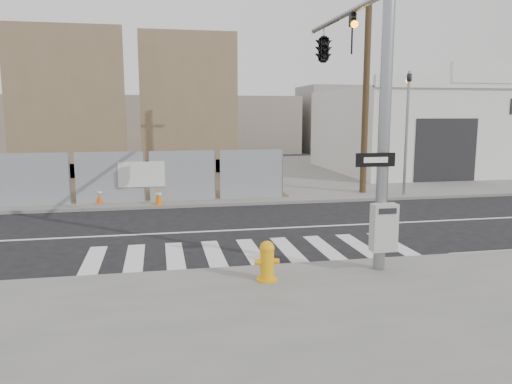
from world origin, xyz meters
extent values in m
plane|color=black|center=(0.00, 0.00, 0.00)|extent=(100.00, 100.00, 0.00)
cube|color=slate|center=(0.00, 14.00, 0.06)|extent=(50.00, 20.00, 0.12)
cylinder|color=gray|center=(2.50, -4.80, 3.62)|extent=(0.26, 0.26, 7.00)
cylinder|color=gray|center=(2.50, -2.20, 6.12)|extent=(0.14, 5.20, 0.14)
cube|color=#B2B2AF|center=(2.45, -5.08, 1.15)|extent=(0.55, 0.30, 1.05)
cube|color=black|center=(2.25, -4.96, 2.62)|extent=(0.90, 0.03, 0.30)
cube|color=silver|center=(2.25, -4.98, 2.62)|extent=(0.55, 0.01, 0.12)
imported|color=black|center=(2.50, -2.80, 5.57)|extent=(0.16, 0.20, 1.00)
imported|color=black|center=(2.50, -0.60, 5.57)|extent=(0.53, 2.48, 1.00)
cylinder|color=gray|center=(8.00, 4.60, 2.72)|extent=(0.12, 0.12, 5.20)
imported|color=black|center=(8.00, 4.60, 5.22)|extent=(0.16, 0.20, 1.00)
cube|color=brown|center=(-7.00, 13.00, 4.12)|extent=(6.00, 0.50, 8.00)
cube|color=brown|center=(-7.00, 13.40, 0.52)|extent=(6.00, 1.30, 0.80)
cube|color=brown|center=(-0.50, 14.00, 4.12)|extent=(5.50, 0.50, 8.00)
cube|color=brown|center=(-0.50, 14.40, 0.52)|extent=(5.50, 1.30, 0.80)
cube|color=silver|center=(14.00, 13.00, 2.52)|extent=(12.00, 10.00, 4.80)
cube|color=silver|center=(14.00, 8.00, 5.12)|extent=(12.00, 0.30, 0.60)
cube|color=silver|center=(14.00, 7.95, 5.57)|extent=(4.00, 0.30, 1.00)
cube|color=black|center=(12.00, 7.98, 1.72)|extent=(3.40, 0.06, 3.20)
cylinder|color=#4A3A22|center=(6.50, 5.50, 5.12)|extent=(0.28, 0.28, 10.00)
cylinder|color=#F0A40D|center=(-0.16, -5.08, 0.14)|extent=(0.60, 0.60, 0.04)
cylinder|color=#F0A40D|center=(-0.16, -5.08, 0.46)|extent=(0.39, 0.39, 0.67)
sphere|color=#F0A40D|center=(-0.16, -5.08, 0.82)|extent=(0.31, 0.31, 0.31)
cylinder|color=#F0A40D|center=(-0.34, -5.08, 0.52)|extent=(0.19, 0.18, 0.12)
cylinder|color=#F0A40D|center=(0.02, -5.08, 0.52)|extent=(0.19, 0.18, 0.12)
cube|color=#DE4B0B|center=(-4.64, 5.06, 0.13)|extent=(0.38, 0.38, 0.03)
cone|color=#DE4B0B|center=(-4.64, 5.06, 0.46)|extent=(0.34, 0.34, 0.67)
cylinder|color=silver|center=(-4.64, 5.06, 0.55)|extent=(0.26, 0.26, 0.08)
cube|color=orange|center=(-2.38, 4.22, 0.13)|extent=(0.38, 0.38, 0.03)
cone|color=orange|center=(-2.38, 4.22, 0.45)|extent=(0.34, 0.34, 0.65)
cylinder|color=silver|center=(-2.38, 4.22, 0.54)|extent=(0.25, 0.25, 0.07)
camera|label=1|loc=(-2.35, -14.96, 3.64)|focal=35.00mm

